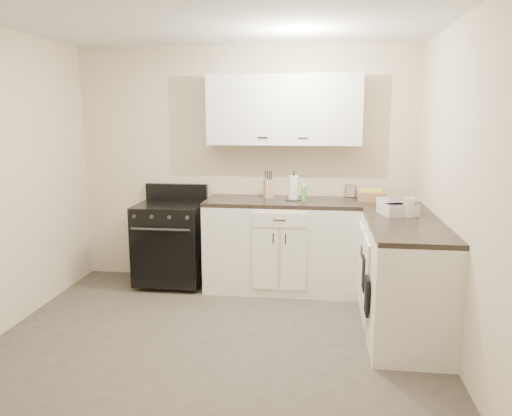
# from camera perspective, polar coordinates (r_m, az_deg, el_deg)

# --- Properties ---
(floor) EXTENTS (3.60, 3.60, 0.00)m
(floor) POSITION_cam_1_polar(r_m,az_deg,el_deg) (4.00, -5.12, -16.16)
(floor) COLOR #473F38
(floor) RESTS_ON ground
(ceiling) EXTENTS (3.60, 3.60, 0.00)m
(ceiling) POSITION_cam_1_polar(r_m,az_deg,el_deg) (3.63, -5.84, 21.70)
(ceiling) COLOR white
(ceiling) RESTS_ON wall_back
(wall_back) EXTENTS (3.60, 0.00, 3.60)m
(wall_back) POSITION_cam_1_polar(r_m,az_deg,el_deg) (5.36, -1.28, 4.83)
(wall_back) COLOR beige
(wall_back) RESTS_ON ground
(wall_right) EXTENTS (0.00, 3.60, 3.60)m
(wall_right) POSITION_cam_1_polar(r_m,az_deg,el_deg) (3.67, 23.18, 1.13)
(wall_right) COLOR beige
(wall_right) RESTS_ON ground
(wall_front) EXTENTS (3.60, 0.00, 3.60)m
(wall_front) POSITION_cam_1_polar(r_m,az_deg,el_deg) (1.93, -17.14, -6.63)
(wall_front) COLOR beige
(wall_front) RESTS_ON ground
(base_cabinets_back) EXTENTS (1.55, 0.60, 0.90)m
(base_cabinets_back) POSITION_cam_1_polar(r_m,az_deg,el_deg) (5.17, 2.95, -4.43)
(base_cabinets_back) COLOR white
(base_cabinets_back) RESTS_ON floor
(base_cabinets_right) EXTENTS (0.60, 1.90, 0.90)m
(base_cabinets_right) POSITION_cam_1_polar(r_m,az_deg,el_deg) (4.59, 15.92, -6.84)
(base_cabinets_right) COLOR white
(base_cabinets_right) RESTS_ON floor
(countertop_back) EXTENTS (1.55, 0.60, 0.04)m
(countertop_back) POSITION_cam_1_polar(r_m,az_deg,el_deg) (5.07, 3.00, 0.70)
(countertop_back) COLOR black
(countertop_back) RESTS_ON base_cabinets_back
(countertop_right) EXTENTS (0.60, 1.90, 0.04)m
(countertop_right) POSITION_cam_1_polar(r_m,az_deg,el_deg) (4.48, 16.23, -1.09)
(countertop_right) COLOR black
(countertop_right) RESTS_ON base_cabinets_right
(upper_cabinets) EXTENTS (1.55, 0.30, 0.70)m
(upper_cabinets) POSITION_cam_1_polar(r_m,az_deg,el_deg) (5.14, 3.23, 11.14)
(upper_cabinets) COLOR white
(upper_cabinets) RESTS_ON wall_back
(stove) EXTENTS (0.68, 0.58, 0.83)m
(stove) POSITION_cam_1_polar(r_m,az_deg,el_deg) (5.36, -9.76, -3.93)
(stove) COLOR black
(stove) RESTS_ON floor
(knife_block) EXTENTS (0.11, 0.11, 0.19)m
(knife_block) POSITION_cam_1_polar(r_m,az_deg,el_deg) (5.18, 1.42, 2.23)
(knife_block) COLOR tan
(knife_block) RESTS_ON countertop_back
(paper_towel) EXTENTS (0.13, 0.13, 0.25)m
(paper_towel) POSITION_cam_1_polar(r_m,az_deg,el_deg) (5.06, 4.32, 2.30)
(paper_towel) COLOR white
(paper_towel) RESTS_ON countertop_back
(soap_bottle) EXTENTS (0.07, 0.07, 0.15)m
(soap_bottle) POSITION_cam_1_polar(r_m,az_deg,el_deg) (5.00, 5.50, 1.64)
(soap_bottle) COLOR #50B043
(soap_bottle) RESTS_ON countertop_back
(picture_frame) EXTENTS (0.11, 0.07, 0.13)m
(picture_frame) POSITION_cam_1_polar(r_m,az_deg,el_deg) (5.31, 10.72, 1.93)
(picture_frame) COLOR black
(picture_frame) RESTS_ON countertop_back
(wicker_basket) EXTENTS (0.29, 0.20, 0.09)m
(wicker_basket) POSITION_cam_1_polar(r_m,az_deg,el_deg) (5.14, 13.11, 1.31)
(wicker_basket) COLOR tan
(wicker_basket) RESTS_ON countertop_right
(countertop_grill) EXTENTS (0.35, 0.33, 0.10)m
(countertop_grill) POSITION_cam_1_polar(r_m,az_deg,el_deg) (4.51, 15.89, -0.06)
(countertop_grill) COLOR silver
(countertop_grill) RESTS_ON countertop_right
(glass_jar) EXTENTS (0.10, 0.10, 0.17)m
(glass_jar) POSITION_cam_1_polar(r_m,az_deg,el_deg) (4.43, 17.00, 0.10)
(glass_jar) COLOR silver
(glass_jar) RESTS_ON countertop_right
(oven_mitt_near) EXTENTS (0.02, 0.17, 0.29)m
(oven_mitt_near) POSITION_cam_1_polar(r_m,az_deg,el_deg) (4.00, 12.56, -9.78)
(oven_mitt_near) COLOR black
(oven_mitt_near) RESTS_ON base_cabinets_right
(oven_mitt_far) EXTENTS (0.02, 0.16, 0.28)m
(oven_mitt_far) POSITION_cam_1_polar(r_m,az_deg,el_deg) (4.25, 12.25, -7.30)
(oven_mitt_far) COLOR black
(oven_mitt_far) RESTS_ON base_cabinets_right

